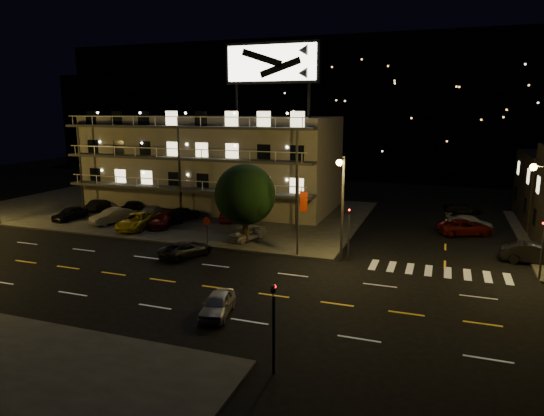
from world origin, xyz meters
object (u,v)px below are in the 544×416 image
(lot_car_2, at_px, (136,221))
(road_car_west, at_px, (186,249))
(lot_car_7, at_px, (153,212))
(side_car_0, at_px, (534,254))
(lot_car_4, at_px, (247,233))
(tree, at_px, (245,196))
(road_car_east, at_px, (217,304))

(lot_car_2, distance_m, road_car_west, 10.59)
(lot_car_7, xyz_separation_m, road_car_west, (9.56, -10.03, -0.25))
(side_car_0, bearing_deg, lot_car_7, 87.99)
(lot_car_4, xyz_separation_m, side_car_0, (22.63, 1.60, -0.02))
(tree, bearing_deg, lot_car_2, 175.22)
(road_car_east, bearing_deg, side_car_0, 30.94)
(tree, xyz_separation_m, side_car_0, (22.49, 2.38, -3.38))
(lot_car_2, relative_size, lot_car_4, 1.40)
(tree, xyz_separation_m, road_car_west, (-2.92, -4.92, -3.54))
(side_car_0, distance_m, road_car_east, 24.52)
(lot_car_4, bearing_deg, lot_car_7, -176.63)
(tree, relative_size, lot_car_2, 1.29)
(lot_car_2, relative_size, lot_car_7, 1.07)
(lot_car_7, relative_size, road_car_west, 1.12)
(road_car_east, bearing_deg, lot_car_2, 126.04)
(road_car_east, xyz_separation_m, road_car_west, (-7.10, 9.01, -0.01))
(side_car_0, bearing_deg, lot_car_2, 94.80)
(lot_car_4, xyz_separation_m, road_car_east, (4.33, -14.72, -0.17))
(lot_car_2, relative_size, side_car_0, 1.12)
(tree, bearing_deg, side_car_0, 6.05)
(road_car_west, bearing_deg, lot_car_2, -10.10)
(lot_car_4, height_order, road_car_west, lot_car_4)
(lot_car_7, relative_size, side_car_0, 1.05)
(lot_car_2, relative_size, road_car_east, 1.43)
(side_car_0, xyz_separation_m, road_car_east, (-18.31, -16.32, -0.15))
(lot_car_2, bearing_deg, lot_car_7, 90.21)
(side_car_0, height_order, road_car_west, side_car_0)
(tree, height_order, lot_car_7, tree)
(lot_car_2, distance_m, side_car_0, 34.22)
(road_car_west, bearing_deg, side_car_0, -140.18)
(road_car_west, bearing_deg, lot_car_4, -92.13)
(side_car_0, distance_m, road_car_west, 26.43)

